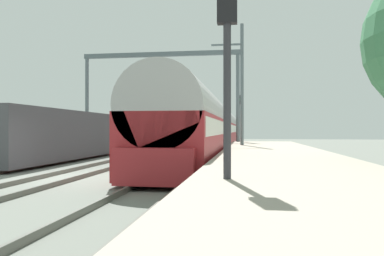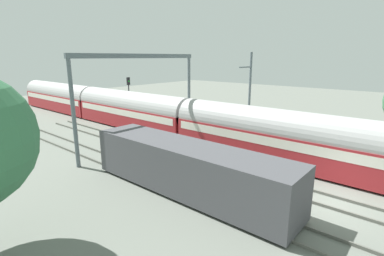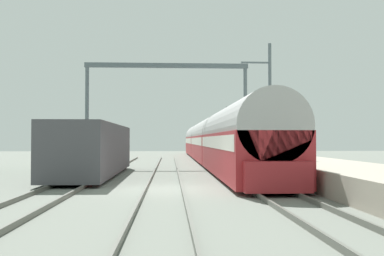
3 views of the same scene
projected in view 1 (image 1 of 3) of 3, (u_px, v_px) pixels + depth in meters
ground at (68, 177)px, 14.25m from camera, size 120.00×120.00×0.00m
track_west at (68, 175)px, 14.25m from camera, size 1.52×60.00×0.16m
track_east at (172, 177)px, 13.67m from camera, size 1.52×60.00×0.16m
platform at (275, 163)px, 15.10m from camera, size 4.40×28.00×0.90m
passenger_train at (218, 128)px, 35.30m from camera, size 2.93×49.20×3.82m
freight_car at (57, 135)px, 21.52m from camera, size 2.80×13.00×2.70m
person_crossing at (226, 140)px, 26.88m from camera, size 0.46×0.43×1.73m
railway_signal_near at (227, 64)px, 6.83m from camera, size 0.36×0.30×4.61m
railway_signal_far at (239, 114)px, 37.85m from camera, size 0.36×0.30×5.27m
catenary_gantry at (160, 81)px, 29.40m from camera, size 12.44×0.28×7.86m
catenary_pole_east_mid at (241, 89)px, 22.04m from camera, size 1.90×0.20×8.00m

